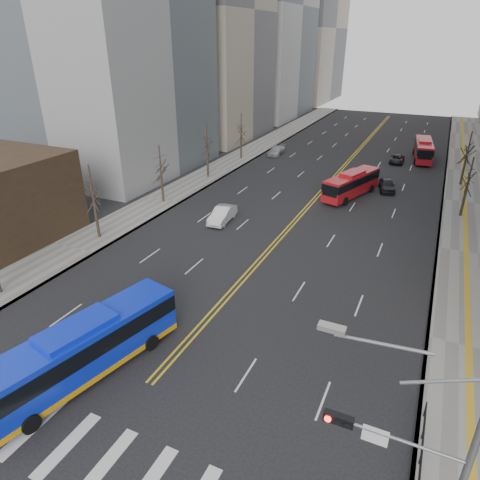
# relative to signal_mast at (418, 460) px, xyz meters

# --- Properties ---
(ground) EXTENTS (220.00, 220.00, 0.00)m
(ground) POSITION_rel_signal_mast_xyz_m (-13.77, -2.00, -4.86)
(ground) COLOR black
(sidewalk_right) EXTENTS (7.00, 130.00, 0.15)m
(sidewalk_right) POSITION_rel_signal_mast_xyz_m (3.73, 43.00, -4.78)
(sidewalk_right) COLOR slate
(sidewalk_right) RESTS_ON ground
(sidewalk_left) EXTENTS (5.00, 130.00, 0.15)m
(sidewalk_left) POSITION_rel_signal_mast_xyz_m (-30.27, 43.00, -4.78)
(sidewalk_left) COLOR slate
(sidewalk_left) RESTS_ON ground
(crosswalk) EXTENTS (26.70, 4.00, 0.01)m
(crosswalk) POSITION_rel_signal_mast_xyz_m (-13.77, -2.00, -4.85)
(crosswalk) COLOR silver
(crosswalk) RESTS_ON ground
(centerline) EXTENTS (0.55, 100.00, 0.01)m
(centerline) POSITION_rel_signal_mast_xyz_m (-13.77, 53.00, -4.85)
(centerline) COLOR gold
(centerline) RESTS_ON ground
(signal_mast) EXTENTS (5.37, 0.37, 9.39)m
(signal_mast) POSITION_rel_signal_mast_xyz_m (0.00, 0.00, 0.00)
(signal_mast) COLOR gray
(signal_mast) RESTS_ON ground
(pedestrian_railing) EXTENTS (0.06, 6.06, 1.02)m
(pedestrian_railing) POSITION_rel_signal_mast_xyz_m (0.53, 4.00, -4.03)
(pedestrian_railing) COLOR black
(pedestrian_railing) RESTS_ON sidewalk_right
(street_trees) EXTENTS (35.20, 47.20, 7.60)m
(street_trees) POSITION_rel_signal_mast_xyz_m (-20.94, 32.55, 0.02)
(street_trees) COLOR black
(street_trees) RESTS_ON ground
(blue_bus) EXTENTS (5.27, 12.55, 3.57)m
(blue_bus) POSITION_rel_signal_mast_xyz_m (-17.50, 2.00, -2.99)
(blue_bus) COLOR #0D27D1
(blue_bus) RESTS_ON ground
(red_bus_near) EXTENTS (5.20, 10.03, 3.15)m
(red_bus_near) POSITION_rel_signal_mast_xyz_m (-10.07, 39.48, -3.10)
(red_bus_near) COLOR #B4131A
(red_bus_near) RESTS_ON ground
(red_bus_far) EXTENTS (3.44, 10.35, 3.25)m
(red_bus_far) POSITION_rel_signal_mast_xyz_m (-3.36, 61.81, -3.04)
(red_bus_far) COLOR #B4131A
(red_bus_far) RESTS_ON ground
(car_white) EXTENTS (2.03, 4.89, 1.57)m
(car_white) POSITION_rel_signal_mast_xyz_m (-20.75, 25.81, -4.07)
(car_white) COLOR silver
(car_white) RESTS_ON ground
(car_dark_mid) EXTENTS (2.79, 4.74, 1.51)m
(car_dark_mid) POSITION_rel_signal_mast_xyz_m (-6.35, 43.68, -4.10)
(car_dark_mid) COLOR black
(car_dark_mid) RESTS_ON ground
(car_silver) EXTENTS (2.06, 4.82, 1.38)m
(car_silver) POSITION_rel_signal_mast_xyz_m (-25.62, 55.08, -4.16)
(car_silver) COLOR #9FA0A5
(car_silver) RESTS_ON ground
(car_dark_far) EXTENTS (2.10, 4.35, 1.19)m
(car_dark_far) POSITION_rel_signal_mast_xyz_m (-6.78, 58.22, -4.26)
(car_dark_far) COLOR black
(car_dark_far) RESTS_ON ground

